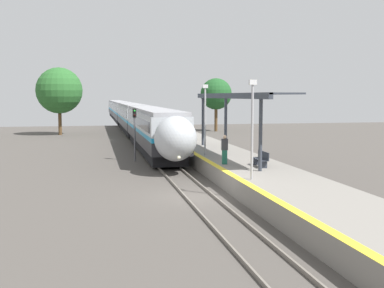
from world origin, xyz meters
TOP-DOWN VIEW (x-y plane):
  - ground_plane at (0.00, 0.00)m, footprint 120.00×120.00m
  - rail_left at (-0.72, 0.00)m, footprint 0.08×90.00m
  - rail_right at (0.72, 0.00)m, footprint 0.08×90.00m
  - train at (0.00, 52.90)m, footprint 2.88×95.25m
  - platform_right at (3.97, 0.00)m, footprint 4.52×64.00m
  - platform_bench at (4.41, 2.94)m, footprint 0.44×1.79m
  - person_waiting at (2.56, 4.30)m, footprint 0.36×0.23m
  - railway_signal at (-2.01, 13.99)m, footprint 0.28×0.28m
  - lamppost_near at (2.46, -1.07)m, footprint 0.36×0.20m
  - lamppost_mid at (2.46, 9.06)m, footprint 0.36×0.20m
  - station_canopy at (4.33, 8.41)m, footprint 2.02×17.12m
  - background_tree_left at (-9.45, 41.30)m, footprint 5.95×5.95m
  - background_tree_right at (12.07, 43.52)m, footprint 4.47×4.47m

SIDE VIEW (x-z plane):
  - ground_plane at x=0.00m, z-range 0.00..0.00m
  - rail_left at x=-0.72m, z-range 0.00..0.15m
  - rail_right at x=0.72m, z-range 0.00..0.15m
  - platform_right at x=3.97m, z-range 0.00..0.99m
  - platform_bench at x=4.41m, z-range 1.02..1.91m
  - person_waiting at x=2.56m, z-range 1.03..2.80m
  - train at x=0.00m, z-range 0.29..4.27m
  - railway_signal at x=-2.01m, z-range 0.47..4.58m
  - lamppost_near at x=2.46m, z-range 1.37..6.24m
  - lamppost_mid at x=2.46m, z-range 1.37..6.24m
  - station_canopy at x=4.33m, z-range 2.84..7.11m
  - background_tree_right at x=12.07m, z-range 1.53..9.12m
  - background_tree_left at x=-9.45m, z-range 1.38..10.12m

